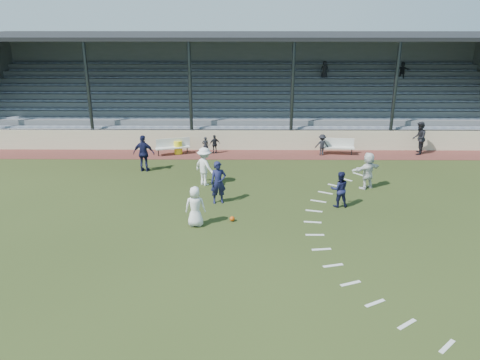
# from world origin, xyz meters

# --- Properties ---
(ground) EXTENTS (90.00, 90.00, 0.00)m
(ground) POSITION_xyz_m (0.00, 0.00, 0.00)
(ground) COLOR #283415
(ground) RESTS_ON ground
(cinder_track) EXTENTS (34.00, 2.00, 0.02)m
(cinder_track) POSITION_xyz_m (0.00, 10.50, 0.01)
(cinder_track) COLOR #562622
(cinder_track) RESTS_ON ground
(retaining_wall) EXTENTS (34.00, 0.18, 1.20)m
(retaining_wall) POSITION_xyz_m (0.00, 11.55, 0.60)
(retaining_wall) COLOR beige
(retaining_wall) RESTS_ON ground
(bench_left) EXTENTS (2.02, 1.07, 0.95)m
(bench_left) POSITION_xyz_m (-4.00, 10.51, 0.58)
(bench_left) COLOR silver
(bench_left) RESTS_ON cinder_track
(bench_right) EXTENTS (2.03, 0.67, 0.95)m
(bench_right) POSITION_xyz_m (5.62, 10.61, 0.58)
(bench_right) COLOR silver
(bench_right) RESTS_ON cinder_track
(trash_bin) EXTENTS (0.48, 0.48, 0.76)m
(trash_bin) POSITION_xyz_m (-3.72, 10.64, 0.40)
(trash_bin) COLOR yellow
(trash_bin) RESTS_ON cinder_track
(football) EXTENTS (0.21, 0.21, 0.21)m
(football) POSITION_xyz_m (-0.30, 1.22, 0.10)
(football) COLOR #BF450B
(football) RESTS_ON ground
(player_white_lead) EXTENTS (0.79, 0.52, 1.62)m
(player_white_lead) POSITION_xyz_m (-1.73, 0.80, 0.81)
(player_white_lead) COLOR silver
(player_white_lead) RESTS_ON ground
(player_navy_lead) EXTENTS (0.77, 0.58, 1.89)m
(player_navy_lead) POSITION_xyz_m (-0.95, 3.16, 0.94)
(player_navy_lead) COLOR #16183C
(player_navy_lead) RESTS_ON ground
(player_navy_mid) EXTENTS (0.81, 0.65, 1.59)m
(player_navy_mid) POSITION_xyz_m (4.25, 2.78, 0.79)
(player_navy_mid) COLOR #16183C
(player_navy_mid) RESTS_ON ground
(player_white_wing) EXTENTS (1.36, 1.33, 1.87)m
(player_white_wing) POSITION_xyz_m (-1.72, 5.42, 0.94)
(player_white_wing) COLOR silver
(player_white_wing) RESTS_ON ground
(player_navy_wing) EXTENTS (1.18, 0.58, 1.94)m
(player_navy_wing) POSITION_xyz_m (-5.07, 7.48, 0.97)
(player_navy_wing) COLOR #16183C
(player_navy_wing) RESTS_ON ground
(player_white_back) EXTENTS (1.69, 1.27, 1.77)m
(player_white_back) POSITION_xyz_m (6.01, 5.02, 0.88)
(player_white_back) COLOR silver
(player_white_back) RESTS_ON ground
(official) EXTENTS (1.04, 1.15, 1.92)m
(official) POSITION_xyz_m (10.41, 10.69, 0.98)
(official) COLOR black
(official) RESTS_ON cinder_track
(sub_left_near) EXTENTS (0.42, 0.31, 1.04)m
(sub_left_near) POSITION_xyz_m (-2.10, 10.56, 0.54)
(sub_left_near) COLOR black
(sub_left_near) RESTS_ON cinder_track
(sub_left_far) EXTENTS (0.71, 0.48, 1.11)m
(sub_left_far) POSITION_xyz_m (-1.56, 10.72, 0.58)
(sub_left_far) COLOR black
(sub_left_far) RESTS_ON cinder_track
(sub_right) EXTENTS (0.81, 0.47, 1.24)m
(sub_right) POSITION_xyz_m (4.71, 10.42, 0.64)
(sub_right) COLOR black
(sub_right) RESTS_ON cinder_track
(grandstand) EXTENTS (34.60, 9.00, 6.61)m
(grandstand) POSITION_xyz_m (0.01, 16.26, 2.20)
(grandstand) COLOR slate
(grandstand) RESTS_ON ground
(penalty_arc) EXTENTS (3.89, 14.63, 0.01)m
(penalty_arc) POSITION_xyz_m (4.12, 0.00, 0.01)
(penalty_arc) COLOR silver
(penalty_arc) RESTS_ON ground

